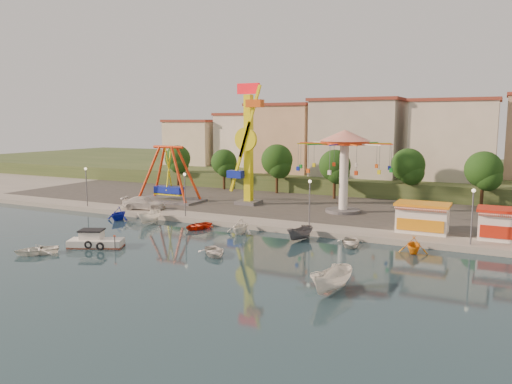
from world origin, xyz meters
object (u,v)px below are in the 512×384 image
Objects in this scene: wave_swinger at (344,152)px; van at (144,203)px; pirate_ship_ride at (169,175)px; kamikaze_tower at (249,147)px; rowboat_a at (214,251)px; cabin_motorboat at (95,242)px; skiff at (332,280)px.

van is at bearing -158.63° from wave_swinger.
kamikaze_tower is (11.68, 2.40, 4.19)m from pirate_ship_ride.
pirate_ship_ride is 2.86× the size of rowboat_a.
cabin_motorboat is at bearing -70.62° from pirate_ship_ride.
wave_swinger is 29.75m from skiff.
skiff is at bearing -138.46° from van.
wave_swinger is 24.84m from rowboat_a.
wave_swinger is 2.13× the size of cabin_motorboat.
wave_swinger reaches higher than cabin_motorboat.
van is at bearing 99.80° from rowboat_a.
wave_swinger is at bearing 118.18° from skiff.
cabin_motorboat is at bearing -172.39° from skiff.
pirate_ship_ride is 1.83× the size of cabin_motorboat.
cabin_motorboat is at bearing -174.45° from van.
pirate_ship_ride is 41.52m from skiff.
cabin_motorboat is 24.61m from skiff.
rowboat_a is (-5.13, -23.00, -7.83)m from wave_swinger.
pirate_ship_ride is 2.15× the size of skiff.
kamikaze_tower is 35.68m from skiff.
pirate_ship_ride is 0.86× the size of wave_swinger.
pirate_ship_ride reaches higher than van.
pirate_ship_ride is 25.51m from wave_swinger.
skiff is at bearing -65.47° from rowboat_a.
kamikaze_tower is at bearing 140.02° from skiff.
cabin_motorboat is 1.17× the size of skiff.
wave_swinger reaches higher than pirate_ship_ride.
kamikaze_tower is at bearing 179.95° from wave_swinger.
van is (-10.62, -9.42, -7.17)m from kamikaze_tower.
cabin_motorboat is (-3.56, -25.50, -8.11)m from kamikaze_tower.
van reaches higher than skiff.
wave_swinger is at bearing 32.90° from rowboat_a.
wave_swinger is (13.43, -0.01, -0.39)m from kamikaze_tower.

